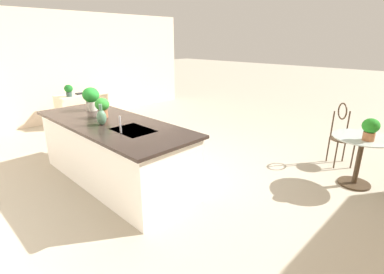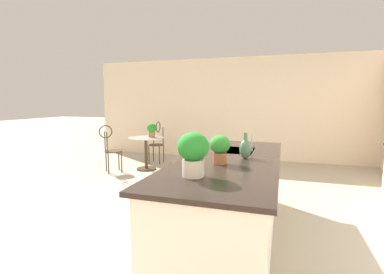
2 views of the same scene
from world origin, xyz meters
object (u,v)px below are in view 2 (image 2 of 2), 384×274
object	(u,v)px
potted_plant_on_table	(152,129)
chair_by_island	(111,146)
potted_plant_counter_far	(193,151)
vase_on_counter	(245,149)
bistro_table	(146,150)
chair_near_window	(157,140)
potted_plant_counter_near	(220,147)

from	to	relation	value
potted_plant_on_table	chair_by_island	bearing A→B (deg)	-53.37
potted_plant_counter_far	vase_on_counter	distance (m)	0.96
chair_by_island	vase_on_counter	distance (m)	3.84
bistro_table	potted_plant_counter_far	xyz separation A→B (m)	(3.48, 2.23, 0.69)
potted_plant_on_table	vase_on_counter	size ratio (longest dim) A/B	1.06
bistro_table	potted_plant_counter_far	distance (m)	4.19
chair_by_island	vase_on_counter	size ratio (longest dim) A/B	3.62
bistro_table	vase_on_counter	bearing A→B (deg)	44.61
bistro_table	chair_near_window	distance (m)	0.78
chair_by_island	potted_plant_on_table	size ratio (longest dim) A/B	3.41
chair_by_island	potted_plant_counter_far	bearing A→B (deg)	43.31
chair_by_island	potted_plant_counter_near	bearing A→B (deg)	50.11
bistro_table	potted_plant_counter_near	distance (m)	3.80
chair_near_window	chair_by_island	xyz separation A→B (m)	(1.23, -0.54, 0.00)
bistro_table	potted_plant_counter_near	bearing A→B (deg)	38.55
chair_by_island	potted_plant_counter_near	distance (m)	3.89
bistro_table	potted_plant_counter_far	world-z (taller)	potted_plant_counter_far
chair_near_window	vase_on_counter	xyz separation A→B (m)	(3.35, 2.63, 0.46)
chair_near_window	potted_plant_on_table	xyz separation A→B (m)	(0.68, 0.19, 0.34)
chair_near_window	vase_on_counter	size ratio (longest dim) A/B	3.62
bistro_table	vase_on_counter	world-z (taller)	vase_on_counter
potted_plant_on_table	potted_plant_counter_near	size ratio (longest dim) A/B	1.04
potted_plant_on_table	vase_on_counter	world-z (taller)	vase_on_counter
chair_by_island	potted_plant_on_table	bearing A→B (deg)	126.63
chair_by_island	potted_plant_counter_near	xyz separation A→B (m)	(2.47, 2.96, 0.52)
chair_near_window	potted_plant_counter_near	bearing A→B (deg)	33.18
chair_near_window	chair_by_island	size ratio (longest dim) A/B	1.00
chair_by_island	potted_plant_counter_far	xyz separation A→B (m)	(3.02, 2.85, 0.56)
potted_plant_on_table	potted_plant_counter_far	distance (m)	4.15
chair_near_window	potted_plant_counter_far	xyz separation A→B (m)	(4.25, 2.31, 0.56)
chair_near_window	vase_on_counter	distance (m)	4.28
vase_on_counter	potted_plant_on_table	bearing A→B (deg)	-137.59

